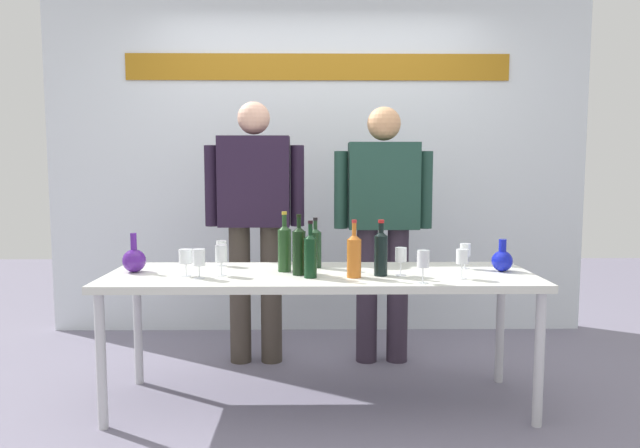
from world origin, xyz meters
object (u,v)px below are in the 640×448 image
wine_bottle_3 (284,247)px  wine_glass_right_0 (465,251)px  decanter_blue_right (502,260)px  wine_glass_left_2 (222,248)px  wine_bottle_5 (310,254)px  wine_glass_left_1 (186,257)px  wine_glass_left_0 (221,254)px  decanter_blue_left (134,260)px  display_table (320,283)px  wine_bottle_4 (381,252)px  wine_glass_left_3 (199,258)px  wine_bottle_2 (299,249)px  wine_glass_right_3 (423,260)px  presenter_left (255,213)px  wine_bottle_0 (315,246)px  wine_bottle_1 (354,254)px  wine_glass_right_1 (401,255)px  presenter_right (383,216)px  wine_glass_right_2 (462,257)px

wine_bottle_3 → wine_glass_right_0: size_ratio=2.31×
decanter_blue_right → wine_glass_left_2: 1.58m
wine_bottle_5 → wine_glass_right_0: (0.87, 0.26, -0.02)m
wine_glass_left_1 → wine_glass_left_2: 0.34m
wine_bottle_3 → wine_glass_left_0: (-0.33, -0.13, -0.02)m
wine_bottle_5 → decanter_blue_left: bearing=170.0°
display_table → wine_bottle_4: 0.38m
wine_glass_left_1 → wine_glass_left_3: wine_glass_left_3 is taller
wine_bottle_2 → wine_glass_right_3: 0.66m
presenter_left → wine_bottle_5: 0.92m
presenter_left → wine_bottle_2: bearing=-67.6°
wine_bottle_0 → wine_glass_left_1: 0.73m
wine_bottle_1 → wine_bottle_2: 0.30m
wine_bottle_4 → wine_glass_right_1: (0.11, 0.00, -0.02)m
decanter_blue_right → wine_glass_right_0: (-0.18, 0.09, 0.04)m
wine_glass_left_2 → wine_bottle_5: bearing=-35.3°
presenter_right → wine_bottle_3: 0.90m
wine_bottle_2 → wine_glass_left_0: size_ratio=1.98×
wine_bottle_5 → wine_glass_left_2: size_ratio=2.01×
wine_bottle_5 → presenter_right: bearing=60.1°
wine_bottle_2 → wine_glass_right_3: (0.62, -0.23, -0.02)m
display_table → wine_bottle_5: bearing=-111.7°
wine_glass_left_0 → wine_glass_right_1: 0.95m
presenter_right → decanter_blue_right: bearing=-48.6°
wine_bottle_2 → wine_glass_right_2: size_ratio=2.11×
decanter_blue_right → wine_glass_right_3: (-0.50, -0.32, 0.06)m
wine_glass_left_0 → wine_glass_right_0: wine_glass_left_0 is taller
wine_glass_right_1 → wine_glass_right_3: wine_glass_right_3 is taller
decanter_blue_right → wine_glass_right_3: 0.59m
wine_glass_left_1 → wine_bottle_5: bearing=-4.4°
wine_bottle_4 → wine_glass_left_0: (-0.84, 0.00, -0.01)m
presenter_right → wine_glass_right_2: size_ratio=11.01×
decanter_blue_left → wine_glass_right_0: decanter_blue_left is taller
display_table → wine_bottle_0: wine_bottle_0 is taller
display_table → wine_glass_right_3: bearing=-29.4°
wine_glass_right_2 → wine_glass_right_0: bearing=72.5°
wine_bottle_5 → decanter_blue_right: bearing=9.1°
wine_glass_left_0 → wine_glass_left_2: 0.31m
wine_bottle_2 → wine_glass_left_2: 0.54m
presenter_left → wine_glass_left_3: (-0.20, -0.84, -0.16)m
wine_glass_right_1 → decanter_blue_left: bearing=175.5°
wine_bottle_5 → wine_glass_right_1: bearing=6.7°
wine_bottle_2 → wine_bottle_0: bearing=68.8°
display_table → decanter_blue_left: decanter_blue_left is taller
display_table → wine_glass_right_1: size_ratio=15.41×
wine_glass_left_0 → wine_glass_left_3: size_ratio=1.06×
wine_glass_right_0 → wine_glass_right_3: size_ratio=0.86×
wine_bottle_5 → wine_glass_left_0: bearing=173.0°
wine_bottle_3 → wine_glass_left_2: 0.42m
decanter_blue_right → wine_glass_right_0: bearing=154.9°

